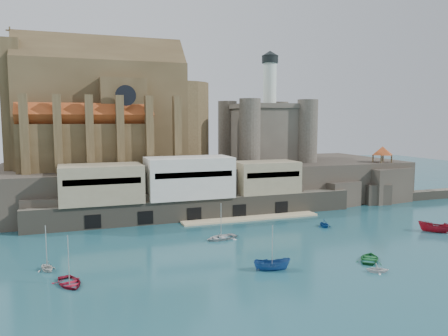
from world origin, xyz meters
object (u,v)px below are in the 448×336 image
Objects in this scene: church at (111,114)px; boat_1 at (377,272)px; castle_keep at (266,129)px; pavilion at (382,152)px; boat_2 at (272,270)px; boat_0 at (70,285)px.

church reaches higher than boat_1.
castle_keep is 4.58× the size of pavilion.
boat_2 reaches higher than boat_1.
castle_keep is 61.17m from boat_2.
church is 8.61× the size of boat_0.
boat_1 is (29.67, -59.79, -22.13)m from church.
church is 15.40× the size of boat_1.
church reaches higher than castle_keep.
boat_1 is at bearing -129.69° from pavilion.
pavilion is (25.92, -15.08, -5.59)m from castle_keep.
castle_keep is 9.60× the size of boat_1.
castle_keep is at bearing 29.06° from boat_0.
castle_keep reaches higher than boat_0.
boat_0 is 1.79× the size of boat_1.
church reaches higher than pavilion.
boat_0 is at bearing -101.48° from church.
castle_keep reaches higher than pavilion.
pavilion reaches higher than boat_2.
castle_keep is 30.50m from pavilion.
boat_1 is (-10.54, -59.02, -18.31)m from castle_keep.
boat_0 is (-10.23, -50.37, -22.13)m from church.
boat_0 is at bearing -155.67° from pavilion.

